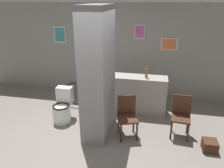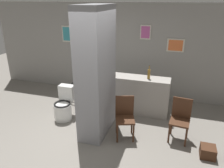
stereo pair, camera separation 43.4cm
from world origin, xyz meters
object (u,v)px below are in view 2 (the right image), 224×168
chair_near_pillar (125,115)px  bicycle (98,94)px  chair_by_doorway (180,118)px  bottle_tall (149,74)px  toilet (64,106)px

chair_near_pillar → bicycle: 1.50m
chair_by_doorway → bottle_tall: (-0.78, 0.83, 0.58)m
chair_by_doorway → bottle_tall: bottle_tall is taller
chair_by_doorway → bicycle: bearing=163.0°
chair_near_pillar → toilet: bearing=150.9°
toilet → bottle_tall: 2.14m
bicycle → toilet: bearing=-123.9°
toilet → chair_by_doorway: (2.64, -0.06, 0.16)m
toilet → chair_near_pillar: (1.56, -0.29, 0.16)m
chair_by_doorway → chair_near_pillar: bearing=-162.0°
toilet → chair_near_pillar: chair_near_pillar is taller
chair_near_pillar → bottle_tall: size_ratio=2.54×
chair_near_pillar → bicycle: chair_near_pillar is taller
toilet → chair_by_doorway: chair_by_doorway is taller
toilet → chair_by_doorway: size_ratio=0.88×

